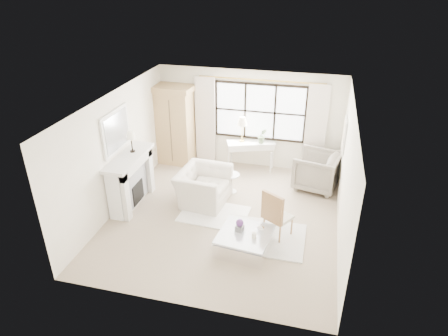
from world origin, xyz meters
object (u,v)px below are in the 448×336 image
(armoire, at_px, (174,125))
(club_armchair, at_px, (203,186))
(coffee_table, at_px, (245,241))
(console_table, at_px, (251,155))

(armoire, distance_m, club_armchair, 2.45)
(club_armchair, bearing_deg, coffee_table, -133.97)
(console_table, xyz_separation_m, coffee_table, (0.55, -3.54, -0.22))
(console_table, bearing_deg, club_armchair, -131.12)
(console_table, xyz_separation_m, club_armchair, (-0.77, -1.99, 0.01))
(armoire, height_order, console_table, armoire)
(armoire, distance_m, console_table, 2.28)
(club_armchair, distance_m, coffee_table, 2.05)
(armoire, distance_m, coffee_table, 4.47)
(armoire, relative_size, coffee_table, 2.02)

